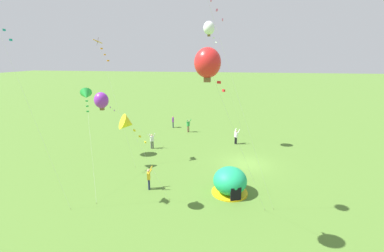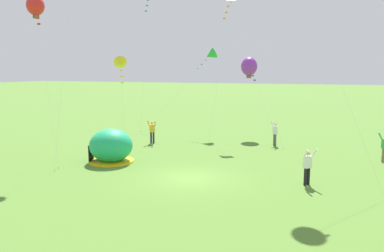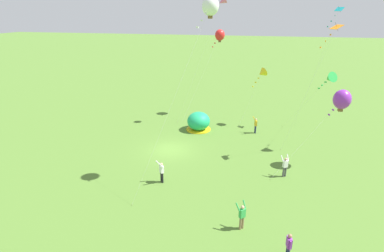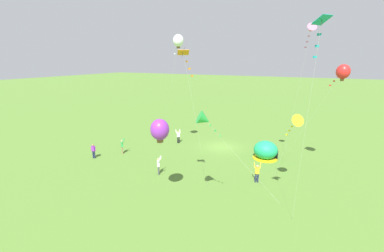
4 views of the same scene
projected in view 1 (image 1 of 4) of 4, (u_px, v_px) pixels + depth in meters
The scene contains 13 objects.
ground_plane at pixel (247, 164), 25.53m from camera, with size 300.00×300.00×0.00m, color #517A2D.
popup_tent at pixel (230, 181), 19.87m from camera, with size 2.81×2.81×2.10m.
person_with_toddler at pixel (149, 178), 20.44m from camera, with size 0.69×0.57×1.89m.
person_far_back at pixel (188, 125), 35.97m from camera, with size 0.70×0.70×1.89m.
person_arms_raised at pixel (152, 140), 29.54m from camera, with size 0.66×0.72×1.89m.
person_near_tent at pixel (236, 136), 31.05m from camera, with size 0.70×0.70×1.89m.
person_watching_sky at pixel (173, 121), 38.26m from camera, with size 0.58×0.30×1.72m.
kite_white at pixel (209, 28), 26.42m from camera, with size 6.06×5.00×13.84m.
kite_red at pixel (208, 63), 11.44m from camera, with size 5.16×4.33×10.75m.
kite_orange at pixel (100, 47), 22.93m from camera, with size 1.30×3.67×11.98m.
kite_yellow at pixel (128, 123), 16.38m from camera, with size 2.37×2.94×6.85m.
kite_green at pixel (86, 95), 22.35m from camera, with size 6.13×3.93×7.72m.
kite_purple at pixel (101, 100), 25.95m from camera, with size 4.61×5.99×6.87m.
Camera 1 is at (-24.21, 1.64, 10.36)m, focal length 24.00 mm.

